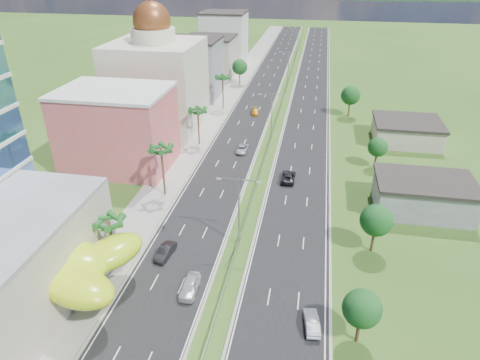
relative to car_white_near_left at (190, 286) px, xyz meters
The scene contains 33 objects.
ground 4.43m from the car_white_near_left, 10.97° to the left, with size 500.00×500.00×0.00m, color #2D5119.
road_left 90.89m from the car_white_near_left, 92.04° to the left, with size 11.00×260.00×0.04m, color black.
road_right 91.59m from the car_white_near_left, 82.62° to the left, with size 11.00×260.00×0.04m, color black.
sidewalk_left 91.72m from the car_white_near_left, 97.98° to the left, with size 7.00×260.00×0.12m, color gray.
median_guardrail 72.94m from the car_white_near_left, 86.65° to the left, with size 0.10×216.06×0.76m.
streetlight_median_b 13.03m from the car_white_near_left, 68.51° to the left, with size 6.04×0.25×11.00m.
streetlight_median_c 51.34m from the car_white_near_left, 85.21° to the left, with size 6.04×0.25×11.00m.
streetlight_median_d 96.10m from the car_white_near_left, 87.45° to the left, with size 6.04×0.25×11.00m.
streetlight_median_e 141.01m from the car_white_near_left, 88.27° to the left, with size 6.04×0.25×11.00m.
lime_canopy 16.57m from the car_white_near_left, 168.58° to the right, with size 18.00×15.00×7.40m.
pink_shophouse 41.05m from the car_white_near_left, 125.87° to the left, with size 20.00×15.00×15.00m, color #D7585A.
domed_building 61.56m from the car_white_near_left, 113.04° to the left, with size 20.00×20.00×28.70m.
midrise_grey 84.27m from the car_white_near_left, 105.71° to the left, with size 16.00×15.00×16.00m, color gray.
midrise_beige 105.46m from the car_white_near_left, 102.47° to the left, with size 16.00×15.00×13.00m, color #AFA790.
midrise_white 128.12m from the car_white_near_left, 100.24° to the left, with size 16.00×15.00×18.00m, color silver.
shed_near 41.36m from the car_white_near_left, 38.68° to the left, with size 15.00×10.00×5.00m, color gray.
shed_far 65.51m from the car_white_near_left, 58.46° to the left, with size 14.00×12.00×4.40m, color #AFA790.
palm_tree_b 13.13m from the car_white_near_left, 165.88° to the left, with size 3.60×3.60×8.10m.
palm_tree_c 26.56m from the car_white_near_left, 116.21° to the left, with size 3.60×3.60×9.60m.
palm_tree_d 47.65m from the car_white_near_left, 103.78° to the left, with size 3.60×3.60×8.60m.
palm_tree_e 72.10m from the car_white_near_left, 99.02° to the left, with size 3.60×3.60×9.40m.
leafy_tree_lfar 96.60m from the car_white_near_left, 96.69° to the left, with size 4.90×4.90×8.05m.
leafy_tree_ra 21.05m from the car_white_near_left, 11.64° to the right, with size 4.20×4.20×6.90m.
leafy_tree_rb 26.91m from the car_white_near_left, 28.87° to the left, with size 4.55×4.55×7.47m.
leafy_tree_rc 48.67m from the car_white_near_left, 57.25° to the left, with size 3.85×3.85×6.33m.
leafy_tree_rd 74.39m from the car_white_near_left, 72.55° to the left, with size 4.90×4.90×8.05m.
car_white_near_left is the anchor object (origin of this frame).
car_dark_left 8.29m from the car_white_near_left, 130.81° to the left, with size 1.59×4.55×1.50m, color black.
car_silver_mid_left 43.33m from the car_white_near_left, 91.35° to the left, with size 2.19×4.75×1.32m, color #B1B3BA.
car_yellow_far_left 68.05m from the car_white_near_left, 91.70° to the left, with size 1.86×4.59×1.33m, color orange.
car_silver_right 15.60m from the car_white_near_left, 11.46° to the right, with size 1.55×4.43×1.46m, color #B8BBC0.
car_dark_far_right 33.58m from the car_white_near_left, 73.15° to the left, with size 2.52×5.46×1.52m, color black.
motorcycle 14.49m from the car_white_near_left, 123.69° to the left, with size 0.63×2.07×1.32m, color black.
Camera 1 is at (9.35, -40.10, 37.95)m, focal length 32.00 mm.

